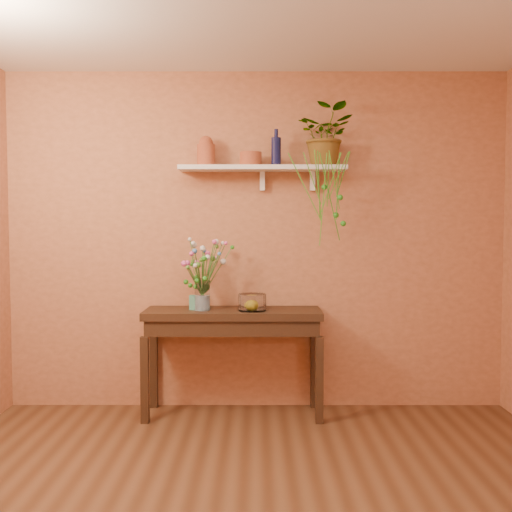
# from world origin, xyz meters

# --- Properties ---
(room) EXTENTS (4.04, 4.04, 2.70)m
(room) POSITION_xyz_m (0.00, 0.00, 1.35)
(room) COLOR brown
(room) RESTS_ON ground
(sideboard) EXTENTS (1.36, 0.44, 0.82)m
(sideboard) POSITION_xyz_m (-0.18, 1.76, 0.70)
(sideboard) COLOR #3A2418
(sideboard) RESTS_ON ground
(wall_shelf) EXTENTS (1.30, 0.24, 0.19)m
(wall_shelf) POSITION_xyz_m (0.06, 1.87, 1.92)
(wall_shelf) COLOR white
(wall_shelf) RESTS_ON room
(terracotta_jug) EXTENTS (0.17, 0.17, 0.23)m
(terracotta_jug) POSITION_xyz_m (-0.39, 1.87, 2.05)
(terracotta_jug) COLOR #A6512C
(terracotta_jug) RESTS_ON wall_shelf
(terracotta_pot) EXTENTS (0.19, 0.19, 0.10)m
(terracotta_pot) POSITION_xyz_m (-0.04, 1.84, 1.99)
(terracotta_pot) COLOR #A6512C
(terracotta_pot) RESTS_ON wall_shelf
(blue_bottle) EXTENTS (0.10, 0.10, 0.28)m
(blue_bottle) POSITION_xyz_m (0.16, 1.85, 2.05)
(blue_bottle) COLOR #11133C
(blue_bottle) RESTS_ON wall_shelf
(spider_plant) EXTENTS (0.51, 0.47, 0.47)m
(spider_plant) POSITION_xyz_m (0.55, 1.88, 2.17)
(spider_plant) COLOR #2A821F
(spider_plant) RESTS_ON wall_shelf
(plant_fronds) EXTENTS (0.46, 0.31, 0.70)m
(plant_fronds) POSITION_xyz_m (0.57, 1.73, 1.69)
(plant_fronds) COLOR #2A821F
(plant_fronds) RESTS_ON wall_shelf
(glass_vase) EXTENTS (0.12, 0.12, 0.24)m
(glass_vase) POSITION_xyz_m (-0.41, 1.73, 0.93)
(glass_vase) COLOR white
(glass_vase) RESTS_ON sideboard
(bouquet) EXTENTS (0.39, 0.38, 0.44)m
(bouquet) POSITION_xyz_m (-0.41, 1.72, 1.20)
(bouquet) COLOR #386B28
(bouquet) RESTS_ON glass_vase
(glass_bowl) EXTENTS (0.21, 0.21, 0.13)m
(glass_bowl) POSITION_xyz_m (-0.03, 1.71, 0.88)
(glass_bowl) COLOR white
(glass_bowl) RESTS_ON sideboard
(lemon) EXTENTS (0.08, 0.08, 0.08)m
(lemon) POSITION_xyz_m (-0.03, 1.69, 0.87)
(lemon) COLOR yellow
(lemon) RESTS_ON glass_bowl
(carton) EXTENTS (0.07, 0.06, 0.11)m
(carton) POSITION_xyz_m (-0.48, 1.75, 0.88)
(carton) COLOR teal
(carton) RESTS_ON sideboard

